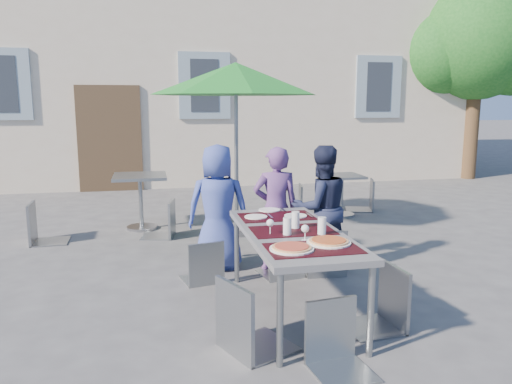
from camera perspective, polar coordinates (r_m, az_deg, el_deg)
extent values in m
plane|color=#414143|center=(4.02, 7.16, -17.14)|extent=(90.00, 90.00, 0.00)
cube|color=#BCAC97|center=(15.00, -7.77, 16.41)|extent=(13.00, 8.00, 7.00)
cube|color=#41301F|center=(10.88, -16.37, 5.85)|extent=(1.30, 0.06, 2.20)
cube|color=gray|center=(11.19, -27.11, 10.91)|extent=(1.10, 0.06, 1.40)
cube|color=#262B33|center=(11.17, -27.14, 10.91)|extent=(0.60, 0.04, 1.10)
cube|color=gray|center=(10.90, -5.90, 12.00)|extent=(1.10, 0.06, 1.40)
cube|color=#262B33|center=(10.88, -5.89, 12.00)|extent=(0.60, 0.04, 1.10)
cube|color=gray|center=(12.03, 13.82, 11.58)|extent=(1.10, 0.06, 1.40)
cube|color=#262B33|center=(12.01, 13.86, 11.59)|extent=(0.60, 0.04, 1.10)
cylinder|color=#49341F|center=(13.33, 23.41, 7.44)|extent=(0.36, 0.36, 2.80)
sphere|color=#144D18|center=(13.40, 24.00, 15.56)|extent=(2.80, 2.80, 2.80)
sphere|color=#144D18|center=(13.18, 20.21, 14.60)|extent=(2.00, 2.00, 2.00)
sphere|color=#144D18|center=(14.07, 23.35, 17.37)|extent=(1.80, 1.80, 1.80)
cube|color=#434448|center=(4.33, 4.21, -4.76)|extent=(0.80, 1.85, 0.05)
cylinder|color=gray|center=(3.58, 2.75, -14.39)|extent=(0.05, 0.05, 0.70)
cylinder|color=gray|center=(3.80, 12.98, -13.15)|extent=(0.05, 0.05, 0.70)
cylinder|color=gray|center=(5.17, -2.21, -6.58)|extent=(0.05, 0.05, 0.70)
cylinder|color=gray|center=(5.32, 5.06, -6.12)|extent=(0.05, 0.05, 0.70)
cube|color=black|center=(3.82, 6.55, -6.41)|extent=(0.70, 0.42, 0.01)
cube|color=black|center=(4.32, 4.21, -4.40)|extent=(0.70, 0.42, 0.01)
cube|color=black|center=(4.84, 2.38, -2.81)|extent=(0.70, 0.42, 0.01)
cylinder|color=white|center=(3.76, 4.10, -6.48)|extent=(0.34, 0.34, 0.01)
cylinder|color=tan|center=(3.76, 4.10, -6.31)|extent=(0.30, 0.30, 0.01)
cylinder|color=maroon|center=(3.75, 4.11, -6.19)|extent=(0.26, 0.26, 0.01)
cylinder|color=white|center=(3.96, 8.31, -5.71)|extent=(0.35, 0.35, 0.01)
cylinder|color=tan|center=(3.96, 8.32, -5.54)|extent=(0.31, 0.31, 0.01)
cylinder|color=maroon|center=(3.95, 8.32, -5.43)|extent=(0.27, 0.27, 0.01)
cylinder|color=silver|center=(4.16, 3.59, -3.96)|extent=(0.07, 0.07, 0.15)
cylinder|color=silver|center=(4.38, 4.53, -3.23)|extent=(0.07, 0.07, 0.15)
cylinder|color=silver|center=(4.20, 7.54, -3.88)|extent=(0.07, 0.07, 0.15)
cylinder|color=silver|center=(4.19, 1.63, -4.85)|extent=(0.06, 0.06, 0.00)
cylinder|color=silver|center=(4.18, 1.63, -4.34)|extent=(0.01, 0.01, 0.08)
sphere|color=silver|center=(4.17, 1.64, -3.55)|extent=(0.06, 0.06, 0.06)
cylinder|color=silver|center=(4.02, 5.61, -5.54)|extent=(0.06, 0.06, 0.00)
cylinder|color=silver|center=(4.01, 5.62, -5.01)|extent=(0.01, 0.01, 0.08)
sphere|color=silver|center=(4.00, 5.64, -4.18)|extent=(0.06, 0.06, 0.06)
cylinder|color=white|center=(4.79, -0.01, -2.84)|extent=(0.22, 0.22, 0.01)
cube|color=#93969A|center=(4.82, 1.62, -2.78)|extent=(0.02, 0.18, 0.00)
cylinder|color=white|center=(4.85, 4.54, -2.71)|extent=(0.22, 0.22, 0.01)
cube|color=#93969A|center=(4.89, 6.11, -2.65)|extent=(0.02, 0.18, 0.00)
cylinder|color=white|center=(5.09, 1.53, -2.05)|extent=(0.22, 0.22, 0.01)
cube|color=#93969A|center=(5.13, 3.05, -2.00)|extent=(0.02, 0.18, 0.00)
imported|color=#354593|center=(5.53, -4.36, -1.74)|extent=(0.76, 0.57, 1.40)
imported|color=#57366E|center=(5.49, 2.28, -1.95)|extent=(0.54, 0.38, 1.38)
imported|color=#191E38|center=(5.54, 7.43, -1.84)|extent=(0.71, 0.45, 1.39)
cube|color=gray|center=(5.24, -6.35, -5.79)|extent=(0.45, 0.45, 0.03)
cube|color=gray|center=(5.01, -5.75, -3.83)|extent=(0.37, 0.11, 0.45)
cylinder|color=gray|center=(5.49, -5.22, -7.26)|extent=(0.02, 0.02, 0.40)
cylinder|color=gray|center=(5.40, -8.50, -7.64)|extent=(0.02, 0.02, 0.40)
cylinder|color=gray|center=(5.20, -4.03, -8.24)|extent=(0.02, 0.02, 0.40)
cylinder|color=gray|center=(5.10, -7.47, -8.67)|extent=(0.02, 0.02, 0.40)
cube|color=gray|center=(5.37, 2.76, -4.88)|extent=(0.48, 0.48, 0.03)
cube|color=gray|center=(5.14, 3.70, -2.74)|extent=(0.41, 0.10, 0.49)
cylinder|color=gray|center=(5.66, 3.64, -6.50)|extent=(0.02, 0.02, 0.44)
cylinder|color=gray|center=(5.52, 0.27, -6.90)|extent=(0.02, 0.02, 0.44)
cylinder|color=gray|center=(5.35, 5.29, -7.50)|extent=(0.02, 0.02, 0.44)
cylinder|color=gray|center=(5.21, 1.76, -7.97)|extent=(0.02, 0.02, 0.44)
cube|color=gray|center=(5.50, 7.58, -4.45)|extent=(0.45, 0.45, 0.03)
cube|color=gray|center=(5.25, 8.29, -2.30)|extent=(0.43, 0.05, 0.51)
cylinder|color=gray|center=(5.78, 8.74, -6.16)|extent=(0.02, 0.02, 0.45)
cylinder|color=gray|center=(5.68, 5.19, -6.38)|extent=(0.02, 0.02, 0.45)
cylinder|color=gray|center=(5.45, 9.95, -7.21)|extent=(0.02, 0.02, 0.45)
cylinder|color=gray|center=(5.34, 6.20, -7.47)|extent=(0.02, 0.02, 0.45)
cube|color=gray|center=(3.77, 0.35, -10.58)|extent=(0.62, 0.62, 0.03)
cube|color=gray|center=(3.56, -2.56, -7.13)|extent=(0.22, 0.44, 0.56)
cylinder|color=gray|center=(3.84, 4.66, -14.36)|extent=(0.02, 0.02, 0.49)
cylinder|color=gray|center=(4.13, 0.96, -12.53)|extent=(0.02, 0.02, 0.49)
cylinder|color=gray|center=(3.62, -0.36, -15.95)|extent=(0.02, 0.02, 0.49)
cylinder|color=gray|center=(3.92, -3.87, -13.83)|extent=(0.02, 0.02, 0.49)
cube|color=gray|center=(4.20, 13.23, -9.20)|extent=(0.47, 0.47, 0.03)
cube|color=gray|center=(4.23, 15.79, -5.52)|extent=(0.07, 0.43, 0.52)
cylinder|color=gray|center=(4.35, 9.69, -11.71)|extent=(0.02, 0.02, 0.45)
cylinder|color=gray|center=(4.05, 12.12, -13.50)|extent=(0.02, 0.02, 0.45)
cylinder|color=gray|center=(4.52, 13.96, -11.01)|extent=(0.02, 0.02, 0.45)
cylinder|color=gray|center=(4.23, 16.61, -12.64)|extent=(0.02, 0.02, 0.45)
cube|color=gray|center=(3.51, 10.06, -13.73)|extent=(0.44, 0.44, 0.03)
cube|color=gray|center=(3.58, 8.69, -9.16)|extent=(0.40, 0.08, 0.47)
cylinder|color=gray|center=(3.40, 8.77, -18.61)|extent=(0.02, 0.02, 0.42)
cylinder|color=gray|center=(3.55, 13.85, -17.43)|extent=(0.02, 0.02, 0.42)
cylinder|color=gray|center=(3.67, 6.19, -16.29)|extent=(0.02, 0.02, 0.42)
cylinder|color=gray|center=(3.81, 10.98, -15.34)|extent=(0.02, 0.02, 0.42)
cylinder|color=#93969A|center=(7.15, -2.20, -4.34)|extent=(0.50, 0.50, 0.10)
cylinder|color=gray|center=(6.96, -2.26, 4.10)|extent=(0.06, 0.06, 2.21)
cone|color=#197424|center=(6.93, -2.32, 12.82)|extent=(2.31, 2.31, 0.43)
cylinder|color=#93969A|center=(7.58, -12.91, -3.97)|extent=(0.44, 0.44, 0.04)
cylinder|color=gray|center=(7.50, -13.02, -1.34)|extent=(0.06, 0.06, 0.75)
cube|color=gray|center=(7.44, -13.14, 1.75)|extent=(0.75, 0.75, 0.04)
cube|color=gray|center=(7.14, -22.64, -1.55)|extent=(0.46, 0.46, 0.03)
cube|color=gray|center=(7.13, -24.50, 0.51)|extent=(0.04, 0.45, 0.54)
cylinder|color=gray|center=(6.97, -21.17, -3.81)|extent=(0.02, 0.02, 0.48)
cylinder|color=gray|center=(7.35, -20.77, -3.10)|extent=(0.02, 0.02, 0.48)
cylinder|color=gray|center=(7.04, -24.32, -3.91)|extent=(0.02, 0.02, 0.48)
cylinder|color=gray|center=(7.41, -23.75, -3.19)|extent=(0.02, 0.02, 0.48)
cube|color=gray|center=(7.01, -11.27, -1.41)|extent=(0.51, 0.51, 0.03)
cube|color=gray|center=(6.93, -9.70, 0.63)|extent=(0.12, 0.42, 0.51)
cylinder|color=gray|center=(7.27, -12.33, -2.91)|extent=(0.02, 0.02, 0.45)
cylinder|color=gray|center=(6.93, -12.99, -3.59)|extent=(0.02, 0.02, 0.45)
cylinder|color=gray|center=(7.20, -9.49, -2.95)|extent=(0.02, 0.02, 0.45)
cylinder|color=gray|center=(6.85, -10.01, -3.64)|extent=(0.02, 0.02, 0.45)
cylinder|color=#93969A|center=(8.37, 9.67, -2.55)|extent=(0.44, 0.44, 0.04)
cylinder|color=gray|center=(8.31, 9.73, -0.54)|extent=(0.06, 0.06, 0.63)
cube|color=gray|center=(8.26, 9.80, 1.80)|extent=(0.63, 0.63, 0.04)
cube|color=gray|center=(8.39, 6.45, 0.48)|extent=(0.48, 0.48, 0.03)
cube|color=gray|center=(8.33, 5.15, 2.13)|extent=(0.11, 0.41, 0.49)
cylinder|color=gray|center=(8.29, 7.77, -1.25)|extent=(0.02, 0.02, 0.43)
cylinder|color=gray|center=(8.63, 7.43, -0.79)|extent=(0.02, 0.02, 0.43)
cylinder|color=gray|center=(8.24, 5.36, -1.26)|extent=(0.02, 0.02, 0.43)
cylinder|color=gray|center=(8.58, 5.12, -0.80)|extent=(0.02, 0.02, 0.43)
cube|color=gray|center=(8.78, 11.78, 1.04)|extent=(0.57, 0.57, 0.03)
cube|color=gray|center=(8.77, 13.23, 2.73)|extent=(0.17, 0.43, 0.53)
cylinder|color=gray|center=(9.00, 10.39, -0.28)|extent=(0.02, 0.02, 0.47)
cylinder|color=gray|center=(8.62, 10.56, -0.74)|extent=(0.02, 0.02, 0.47)
cylinder|color=gray|center=(9.03, 12.82, -0.33)|extent=(0.02, 0.02, 0.47)
cylinder|color=gray|center=(8.66, 13.10, -0.79)|extent=(0.02, 0.02, 0.47)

